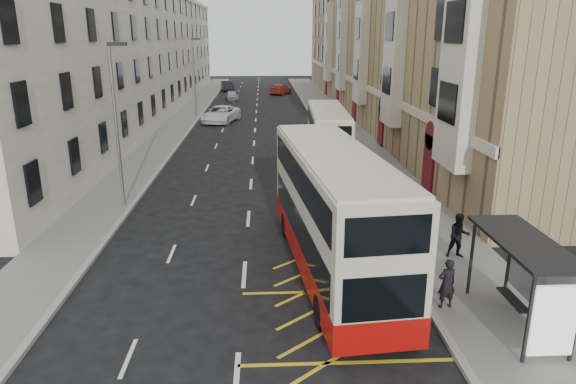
{
  "coord_description": "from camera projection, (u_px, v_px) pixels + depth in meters",
  "views": [
    {
      "loc": [
        0.78,
        -13.27,
        8.46
      ],
      "look_at": [
        1.74,
        6.53,
        2.38
      ],
      "focal_mm": 32.0,
      "sensor_mm": 36.0,
      "label": 1
    }
  ],
  "objects": [
    {
      "name": "white_van",
      "position": [
        221.0,
        114.0,
        51.62
      ],
      "size": [
        4.07,
        6.33,
        1.62
      ],
      "primitive_type": "imported",
      "rotation": [
        0.0,
        0.0,
        -0.25
      ],
      "color": "silver",
      "rests_on": "ground"
    },
    {
      "name": "kerb_left",
      "position": [
        184.0,
        138.0,
        43.46
      ],
      "size": [
        0.25,
        120.0,
        0.15
      ],
      "primitive_type": "cube",
      "color": "gray",
      "rests_on": "ground"
    },
    {
      "name": "guard_railing",
      "position": [
        401.0,
        232.0,
        20.64
      ],
      "size": [
        0.06,
        6.56,
        1.01
      ],
      "color": "red",
      "rests_on": "pavement_right"
    },
    {
      "name": "pedestrian_near",
      "position": [
        447.0,
        283.0,
        16.12
      ],
      "size": [
        0.67,
        0.5,
        1.66
      ],
      "primitive_type": "imported",
      "rotation": [
        0.0,
        0.0,
        3.33
      ],
      "color": "black",
      "rests_on": "pavement_right"
    },
    {
      "name": "street_lamp_near",
      "position": [
        117.0,
        117.0,
        24.92
      ],
      "size": [
        0.93,
        0.18,
        8.0
      ],
      "color": "slate",
      "rests_on": "pavement_left"
    },
    {
      "name": "car_silver",
      "position": [
        232.0,
        96.0,
        68.7
      ],
      "size": [
        2.08,
        4.02,
        1.31
      ],
      "primitive_type": "imported",
      "rotation": [
        0.0,
        0.0,
        0.14
      ],
      "color": "#95969C",
      "rests_on": "ground"
    },
    {
      "name": "terrace_left",
      "position": [
        132.0,
        53.0,
        56.03
      ],
      "size": [
        9.18,
        79.0,
        13.25
      ],
      "color": "silver",
      "rests_on": "ground"
    },
    {
      "name": "car_red",
      "position": [
        280.0,
        89.0,
        76.12
      ],
      "size": [
        3.77,
        5.52,
        1.48
      ],
      "primitive_type": "imported",
      "rotation": [
        0.0,
        0.0,
        2.77
      ],
      "color": "maroon",
      "rests_on": "ground"
    },
    {
      "name": "pavement_right",
      "position": [
        347.0,
        137.0,
        44.11
      ],
      "size": [
        4.0,
        120.0,
        0.15
      ],
      "primitive_type": "cube",
      "color": "slate",
      "rests_on": "ground"
    },
    {
      "name": "street_lamp_far",
      "position": [
        194.0,
        73.0,
        53.56
      ],
      "size": [
        0.93,
        0.18,
        8.0
      ],
      "color": "slate",
      "rests_on": "pavement_left"
    },
    {
      "name": "terrace_right",
      "position": [
        389.0,
        44.0,
        56.92
      ],
      "size": [
        10.75,
        79.0,
        15.25
      ],
      "color": "#988458",
      "rests_on": "ground"
    },
    {
      "name": "ground",
      "position": [
        240.0,
        335.0,
        15.11
      ],
      "size": [
        200.0,
        200.0,
        0.0
      ],
      "primitive_type": "plane",
      "color": "black",
      "rests_on": "ground"
    },
    {
      "name": "bus_shelter",
      "position": [
        533.0,
        268.0,
        14.5
      ],
      "size": [
        1.65,
        4.25,
        2.7
      ],
      "color": "black",
      "rests_on": "pavement_right"
    },
    {
      "name": "double_decker_rear",
      "position": [
        328.0,
        138.0,
        33.75
      ],
      "size": [
        2.65,
        9.86,
        3.9
      ],
      "rotation": [
        0.0,
        0.0,
        -0.04
      ],
      "color": "beige",
      "rests_on": "ground"
    },
    {
      "name": "pavement_left",
      "position": [
        166.0,
        138.0,
        43.39
      ],
      "size": [
        3.0,
        120.0,
        0.15
      ],
      "primitive_type": "cube",
      "color": "slate",
      "rests_on": "ground"
    },
    {
      "name": "car_dark",
      "position": [
        227.0,
        86.0,
        80.21
      ],
      "size": [
        2.44,
        4.95,
        1.56
      ],
      "primitive_type": "imported",
      "rotation": [
        0.0,
        0.0,
        0.17
      ],
      "color": "black",
      "rests_on": "ground"
    },
    {
      "name": "pedestrian_mid",
      "position": [
        459.0,
        236.0,
        19.79
      ],
      "size": [
        0.88,
        0.7,
        1.78
      ],
      "primitive_type": "imported",
      "rotation": [
        0.0,
        0.0,
        -0.03
      ],
      "color": "black",
      "rests_on": "pavement_right"
    },
    {
      "name": "road_markings",
      "position": [
        256.0,
        113.0,
        58.08
      ],
      "size": [
        10.0,
        110.0,
        0.01
      ],
      "primitive_type": null,
      "color": "silver",
      "rests_on": "ground"
    },
    {
      "name": "double_decker_front",
      "position": [
        333.0,
        212.0,
        18.49
      ],
      "size": [
        3.77,
        11.75,
        4.6
      ],
      "rotation": [
        0.0,
        0.0,
        0.1
      ],
      "color": "beige",
      "rests_on": "ground"
    },
    {
      "name": "kerb_right",
      "position": [
        324.0,
        137.0,
        44.02
      ],
      "size": [
        0.25,
        120.0,
        0.15
      ],
      "primitive_type": "cube",
      "color": "gray",
      "rests_on": "ground"
    },
    {
      "name": "pedestrian_far",
      "position": [
        395.0,
        216.0,
        21.93
      ],
      "size": [
        1.13,
        0.75,
        1.78
      ],
      "primitive_type": "imported",
      "rotation": [
        0.0,
        0.0,
        2.8
      ],
      "color": "black",
      "rests_on": "pavement_right"
    }
  ]
}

